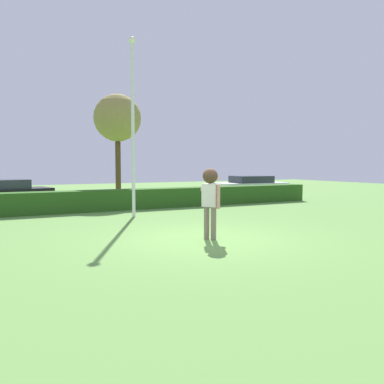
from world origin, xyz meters
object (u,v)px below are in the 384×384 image
at_px(frisbee, 214,179).
at_px(willow_tree, 117,119).
at_px(parked_car_black, 0,192).
at_px(lamppost, 133,119).
at_px(person, 210,193).
at_px(parked_car_white, 251,185).

distance_m(frisbee, willow_tree, 11.50).
height_order(parked_car_black, willow_tree, willow_tree).
bearing_deg(lamppost, willow_tree, 78.08).
bearing_deg(frisbee, willow_tree, 86.64).
height_order(person, willow_tree, willow_tree).
bearing_deg(willow_tree, parked_car_black, -167.65).
relative_size(frisbee, parked_car_white, 0.06).
relative_size(parked_car_white, willow_tree, 0.77).
bearing_deg(frisbee, parked_car_black, 116.93).
relative_size(frisbee, lamppost, 0.04).
relative_size(person, willow_tree, 0.32).
xyz_separation_m(frisbee, parked_car_white, (8.18, 9.56, -0.83)).
xyz_separation_m(lamppost, parked_car_black, (-4.27, 5.43, -2.84)).
relative_size(lamppost, parked_car_black, 1.44).
distance_m(person, frisbee, 0.72).
bearing_deg(parked_car_black, lamppost, -51.80).
bearing_deg(person, parked_car_black, 113.97).
bearing_deg(frisbee, lamppost, 99.59).
distance_m(frisbee, parked_car_black, 11.13).
height_order(frisbee, parked_car_black, frisbee).
relative_size(frisbee, willow_tree, 0.04).
bearing_deg(frisbee, person, -129.44).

